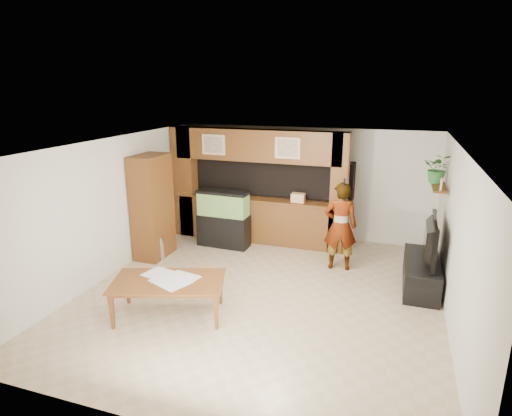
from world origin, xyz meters
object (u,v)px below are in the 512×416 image
(television, at_px, (425,239))
(dining_table, at_px, (169,299))
(pantry_cabinet, at_px, (152,207))
(person, at_px, (340,226))
(aquarium, at_px, (224,219))

(television, distance_m, dining_table, 4.50)
(television, bearing_deg, pantry_cabinet, 93.64)
(pantry_cabinet, distance_m, person, 3.87)
(television, relative_size, dining_table, 0.78)
(aquarium, height_order, television, television)
(dining_table, bearing_deg, aquarium, 78.73)
(aquarium, distance_m, person, 2.69)
(television, bearing_deg, dining_table, 123.38)
(television, relative_size, person, 0.77)
(pantry_cabinet, relative_size, person, 1.23)
(pantry_cabinet, bearing_deg, aquarium, 40.26)
(pantry_cabinet, height_order, person, pantry_cabinet)
(aquarium, distance_m, television, 4.26)
(dining_table, bearing_deg, television, 13.69)
(aquarium, distance_m, dining_table, 3.19)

